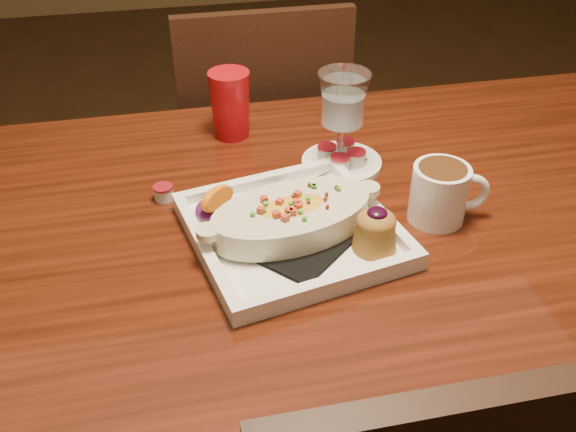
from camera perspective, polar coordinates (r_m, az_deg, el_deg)
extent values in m
cube|color=#5E1D0D|center=(1.07, 2.89, -1.14)|extent=(1.50, 0.90, 0.04)
cylinder|color=black|center=(1.81, 20.52, -0.98)|extent=(0.07, 0.07, 0.71)
cube|color=black|center=(1.80, -2.90, 4.94)|extent=(0.42, 0.42, 0.04)
cylinder|color=black|center=(2.08, 1.13, 2.49)|extent=(0.04, 0.04, 0.45)
cylinder|color=black|center=(2.05, -8.20, 1.38)|extent=(0.04, 0.04, 0.45)
cylinder|color=black|center=(1.82, 3.51, -3.30)|extent=(0.04, 0.04, 0.45)
cylinder|color=black|center=(1.78, -7.20, -4.72)|extent=(0.04, 0.04, 0.45)
cube|color=black|center=(1.51, -1.97, 9.44)|extent=(0.40, 0.03, 0.46)
cube|color=white|center=(1.01, 0.35, -1.62)|extent=(0.36, 0.36, 0.01)
cube|color=black|center=(1.01, 0.35, -1.21)|extent=(0.27, 0.27, 0.01)
ellipsoid|color=orange|center=(0.99, 0.36, 0.01)|extent=(0.25, 0.16, 0.04)
ellipsoid|color=#52124D|center=(1.05, -6.48, 0.66)|extent=(0.07, 0.07, 0.02)
cone|color=olive|center=(0.97, 7.74, -1.65)|extent=(0.07, 0.07, 0.05)
ellipsoid|color=olive|center=(0.96, 7.86, -0.46)|extent=(0.06, 0.06, 0.03)
ellipsoid|color=black|center=(0.95, 7.93, 0.27)|extent=(0.03, 0.03, 0.01)
cylinder|color=white|center=(1.06, 13.26, 1.93)|extent=(0.09, 0.09, 0.10)
cylinder|color=#3C2310|center=(1.04, 13.55, 3.74)|extent=(0.08, 0.08, 0.02)
torus|color=white|center=(1.07, 15.77, 2.01)|extent=(0.07, 0.02, 0.07)
cylinder|color=silver|center=(1.18, 4.61, 4.30)|extent=(0.08, 0.08, 0.01)
cylinder|color=silver|center=(1.16, 4.71, 6.15)|extent=(0.01, 0.01, 0.09)
cone|color=silver|center=(1.12, 4.94, 10.23)|extent=(0.09, 0.09, 0.10)
cylinder|color=white|center=(1.20, 4.78, 4.75)|extent=(0.15, 0.15, 0.01)
cylinder|color=silver|center=(1.19, 3.45, 5.62)|extent=(0.03, 0.03, 0.03)
cylinder|color=#A51424|center=(1.18, 3.48, 6.19)|extent=(0.04, 0.04, 0.00)
cylinder|color=silver|center=(1.21, 5.10, 6.09)|extent=(0.03, 0.03, 0.03)
cylinder|color=#A51424|center=(1.20, 5.13, 6.66)|extent=(0.04, 0.04, 0.00)
cylinder|color=silver|center=(1.18, 6.06, 5.12)|extent=(0.03, 0.03, 0.03)
cylinder|color=#A51424|center=(1.17, 6.11, 5.70)|extent=(0.04, 0.04, 0.00)
cylinder|color=silver|center=(1.16, 4.64, 4.65)|extent=(0.03, 0.03, 0.03)
cylinder|color=#A51424|center=(1.15, 4.68, 5.23)|extent=(0.04, 0.04, 0.00)
cylinder|color=silver|center=(1.12, -11.00, 1.98)|extent=(0.03, 0.03, 0.02)
cylinder|color=#A51424|center=(1.11, -11.08, 2.55)|extent=(0.03, 0.03, 0.00)
cone|color=#BA0D15|center=(1.27, -5.16, 9.83)|extent=(0.08, 0.08, 0.13)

